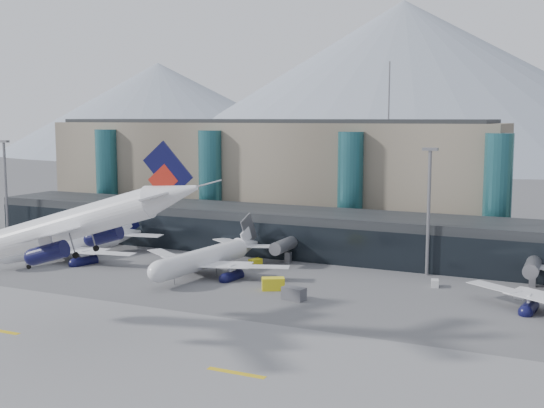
{
  "coord_description": "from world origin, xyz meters",
  "views": [
    {
      "loc": [
        58.19,
        -86.73,
        31.56
      ],
      "look_at": [
        3.08,
        32.0,
        14.83
      ],
      "focal_mm": 45.0,
      "sensor_mm": 36.0,
      "label": 1
    }
  ],
  "objects_px": {
    "lightmast_left": "(6,183)",
    "veh_f": "(49,244)",
    "lightmast_mid": "(429,204)",
    "jet_parked_left": "(80,237)",
    "veh_c": "(294,294)",
    "veh_g": "(435,283)",
    "veh_a": "(88,253)",
    "jet_parked_mid": "(214,250)",
    "veh_d": "(521,293)",
    "veh_h": "(273,284)",
    "hero_jet": "(92,213)",
    "veh_b": "(255,262)"
  },
  "relations": [
    {
      "from": "lightmast_mid",
      "to": "veh_f",
      "type": "bearing_deg",
      "value": -173.62
    },
    {
      "from": "lightmast_left",
      "to": "hero_jet",
      "type": "bearing_deg",
      "value": -36.54
    },
    {
      "from": "lightmast_mid",
      "to": "veh_h",
      "type": "distance_m",
      "value": 35.71
    },
    {
      "from": "hero_jet",
      "to": "jet_parked_left",
      "type": "bearing_deg",
      "value": 125.37
    },
    {
      "from": "veh_g",
      "to": "veh_h",
      "type": "relative_size",
      "value": 0.56
    },
    {
      "from": "veh_c",
      "to": "veh_f",
      "type": "distance_m",
      "value": 74.85
    },
    {
      "from": "lightmast_left",
      "to": "veh_a",
      "type": "xyz_separation_m",
      "value": [
        35.9,
        -11.19,
        -13.53
      ]
    },
    {
      "from": "lightmast_left",
      "to": "veh_f",
      "type": "xyz_separation_m",
      "value": [
        20.57,
        -7.01,
        -13.53
      ]
    },
    {
      "from": "veh_c",
      "to": "veh_d",
      "type": "relative_size",
      "value": 1.32
    },
    {
      "from": "jet_parked_left",
      "to": "veh_h",
      "type": "bearing_deg",
      "value": -82.66
    },
    {
      "from": "veh_h",
      "to": "veh_c",
      "type": "bearing_deg",
      "value": -66.05
    },
    {
      "from": "lightmast_mid",
      "to": "jet_parked_left",
      "type": "relative_size",
      "value": 0.66
    },
    {
      "from": "jet_parked_mid",
      "to": "veh_a",
      "type": "xyz_separation_m",
      "value": [
        -33.81,
        1.31,
        -3.65
      ]
    },
    {
      "from": "lightmast_left",
      "to": "lightmast_mid",
      "type": "relative_size",
      "value": 1.0
    },
    {
      "from": "lightmast_left",
      "to": "lightmast_mid",
      "type": "xyz_separation_m",
      "value": [
        110.0,
        3.0,
        0.0
      ]
    },
    {
      "from": "veh_b",
      "to": "jet_parked_left",
      "type": "bearing_deg",
      "value": 125.58
    },
    {
      "from": "veh_c",
      "to": "veh_h",
      "type": "height_order",
      "value": "veh_h"
    },
    {
      "from": "lightmast_left",
      "to": "veh_g",
      "type": "bearing_deg",
      "value": -2.98
    },
    {
      "from": "lightmast_left",
      "to": "veh_d",
      "type": "xyz_separation_m",
      "value": [
        128.87,
        -7.59,
        -13.55
      ]
    },
    {
      "from": "jet_parked_mid",
      "to": "veh_d",
      "type": "xyz_separation_m",
      "value": [
        59.16,
        4.91,
        -3.67
      ]
    },
    {
      "from": "lightmast_left",
      "to": "veh_a",
      "type": "distance_m",
      "value": 39.97
    },
    {
      "from": "veh_c",
      "to": "veh_h",
      "type": "distance_m",
      "value": 7.73
    },
    {
      "from": "lightmast_left",
      "to": "veh_d",
      "type": "distance_m",
      "value": 129.8
    },
    {
      "from": "hero_jet",
      "to": "veh_b",
      "type": "relative_size",
      "value": 14.33
    },
    {
      "from": "lightmast_left",
      "to": "jet_parked_mid",
      "type": "height_order",
      "value": "lightmast_left"
    },
    {
      "from": "veh_c",
      "to": "veh_h",
      "type": "xyz_separation_m",
      "value": [
        -6.14,
        4.7,
        0.02
      ]
    },
    {
      "from": "lightmast_left",
      "to": "jet_parked_left",
      "type": "xyz_separation_m",
      "value": [
        34.88,
        -12.48,
        -9.68
      ]
    },
    {
      "from": "hero_jet",
      "to": "veh_d",
      "type": "bearing_deg",
      "value": 33.18
    },
    {
      "from": "jet_parked_left",
      "to": "veh_c",
      "type": "xyz_separation_m",
      "value": [
        58.21,
        -13.04,
        -3.63
      ]
    },
    {
      "from": "lightmast_mid",
      "to": "veh_h",
      "type": "relative_size",
      "value": 6.2
    },
    {
      "from": "veh_c",
      "to": "veh_a",
      "type": "bearing_deg",
      "value": 176.81
    },
    {
      "from": "veh_b",
      "to": "veh_d",
      "type": "bearing_deg",
      "value": -70.12
    },
    {
      "from": "jet_parked_left",
      "to": "veh_g",
      "type": "xyz_separation_m",
      "value": [
        78.56,
        6.58,
        -4.07
      ]
    },
    {
      "from": "lightmast_left",
      "to": "veh_b",
      "type": "bearing_deg",
      "value": -3.07
    },
    {
      "from": "veh_d",
      "to": "veh_h",
      "type": "relative_size",
      "value": 0.74
    },
    {
      "from": "veh_b",
      "to": "veh_h",
      "type": "bearing_deg",
      "value": -120.91
    },
    {
      "from": "lightmast_left",
      "to": "veh_a",
      "type": "bearing_deg",
      "value": -17.31
    },
    {
      "from": "veh_g",
      "to": "veh_f",
      "type": "bearing_deg",
      "value": -101.83
    },
    {
      "from": "lightmast_left",
      "to": "veh_c",
      "type": "relative_size",
      "value": 6.37
    },
    {
      "from": "veh_d",
      "to": "veh_h",
      "type": "height_order",
      "value": "veh_h"
    },
    {
      "from": "hero_jet",
      "to": "veh_g",
      "type": "distance_m",
      "value": 65.17
    },
    {
      "from": "lightmast_mid",
      "to": "veh_c",
      "type": "relative_size",
      "value": 6.37
    },
    {
      "from": "lightmast_left",
      "to": "veh_a",
      "type": "relative_size",
      "value": 8.14
    },
    {
      "from": "lightmast_mid",
      "to": "veh_d",
      "type": "relative_size",
      "value": 8.42
    },
    {
      "from": "jet_parked_left",
      "to": "veh_g",
      "type": "relative_size",
      "value": 17.0
    },
    {
      "from": "hero_jet",
      "to": "veh_c",
      "type": "xyz_separation_m",
      "value": [
        19.37,
        29.1,
        -16.71
      ]
    },
    {
      "from": "lightmast_left",
      "to": "veh_f",
      "type": "height_order",
      "value": "lightmast_left"
    },
    {
      "from": "jet_parked_left",
      "to": "veh_a",
      "type": "height_order",
      "value": "jet_parked_left"
    },
    {
      "from": "lightmast_left",
      "to": "lightmast_mid",
      "type": "bearing_deg",
      "value": 1.56
    },
    {
      "from": "lightmast_mid",
      "to": "veh_g",
      "type": "relative_size",
      "value": 11.14
    }
  ]
}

